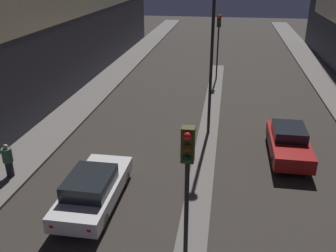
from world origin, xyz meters
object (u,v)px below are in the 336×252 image
at_px(car_left_lane, 93,189).
at_px(car_right_lane, 289,143).
at_px(traffic_light_mid, 218,33).
at_px(street_lamp, 213,22).
at_px(pedestrian_on_left_sidewalk, 8,160).
at_px(traffic_light_near, 187,178).

relative_size(car_left_lane, car_right_lane, 1.08).
xyz_separation_m(traffic_light_mid, street_lamp, (0.00, -10.58, 2.26)).
height_order(car_right_lane, pedestrian_on_left_sidewalk, pedestrian_on_left_sidewalk).
bearing_deg(car_left_lane, car_right_lane, 33.89).
xyz_separation_m(traffic_light_mid, pedestrian_on_left_sidewalk, (-8.27, -16.68, -2.88)).
xyz_separation_m(street_lamp, car_left_lane, (-3.98, -7.42, -5.31)).
bearing_deg(pedestrian_on_left_sidewalk, street_lamp, 36.41).
height_order(traffic_light_near, pedestrian_on_left_sidewalk, traffic_light_near).
distance_m(street_lamp, pedestrian_on_left_sidewalk, 11.49).
height_order(traffic_light_near, street_lamp, street_lamp).
bearing_deg(pedestrian_on_left_sidewalk, traffic_light_mid, 63.63).
bearing_deg(traffic_light_near, street_lamp, 90.00).
xyz_separation_m(traffic_light_near, street_lamp, (0.00, 11.10, 2.26)).
height_order(traffic_light_near, traffic_light_mid, same).
xyz_separation_m(traffic_light_near, pedestrian_on_left_sidewalk, (-8.27, 5.00, -2.88)).
distance_m(traffic_light_near, car_left_lane, 6.22).
height_order(street_lamp, car_right_lane, street_lamp).
bearing_deg(car_left_lane, street_lamp, 61.76).
relative_size(traffic_light_mid, street_lamp, 0.56).
relative_size(traffic_light_mid, car_right_lane, 1.15).
bearing_deg(traffic_light_near, pedestrian_on_left_sidewalk, 148.87).
relative_size(street_lamp, car_right_lane, 2.05).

